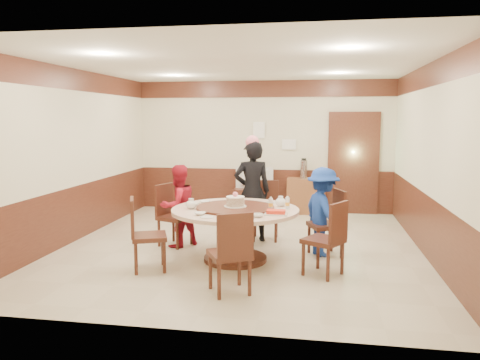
% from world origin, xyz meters
% --- Properties ---
extents(room, '(6.00, 6.04, 2.84)m').
position_xyz_m(room, '(0.01, 0.01, 1.08)').
color(room, beige).
rests_on(room, ground).
extents(banquet_table, '(1.78, 1.78, 0.78)m').
position_xyz_m(banquet_table, '(0.04, -0.75, 0.53)').
color(banquet_table, '#492217').
rests_on(banquet_table, ground).
extents(chair_0, '(0.58, 0.57, 0.97)m').
position_xyz_m(chair_0, '(1.32, -0.28, 0.30)').
color(chair_0, '#492217').
rests_on(chair_0, ground).
extents(chair_1, '(0.46, 0.47, 0.97)m').
position_xyz_m(chair_1, '(0.33, 0.50, 0.30)').
color(chair_1, '#492217').
rests_on(chair_1, ground).
extents(chair_2, '(0.57, 0.57, 0.97)m').
position_xyz_m(chair_2, '(-1.06, -0.11, 0.30)').
color(chair_2, '#492217').
rests_on(chair_2, ground).
extents(chair_3, '(0.58, 0.57, 0.97)m').
position_xyz_m(chair_3, '(-1.03, -1.35, 0.30)').
color(chair_3, '#492217').
rests_on(chair_3, ground).
extents(chair_4, '(0.60, 0.60, 0.97)m').
position_xyz_m(chair_4, '(0.20, -1.98, 0.30)').
color(chair_4, '#492217').
rests_on(chair_4, ground).
extents(chair_5, '(0.61, 0.60, 0.97)m').
position_xyz_m(chair_5, '(1.28, -1.18, 0.30)').
color(chair_5, '#492217').
rests_on(chair_5, ground).
extents(person_standing, '(0.69, 0.56, 1.64)m').
position_xyz_m(person_standing, '(0.12, 0.37, 0.82)').
color(person_standing, black).
rests_on(person_standing, ground).
extents(person_red, '(0.77, 0.79, 1.29)m').
position_xyz_m(person_red, '(-0.97, -0.15, 0.64)').
color(person_red, '#AF1729').
rests_on(person_red, ground).
extents(person_blue, '(0.81, 0.97, 1.30)m').
position_xyz_m(person_blue, '(1.26, -0.28, 0.65)').
color(person_blue, '#173896').
rests_on(person_blue, ground).
extents(birthday_cake, '(0.32, 0.32, 0.21)m').
position_xyz_m(birthday_cake, '(0.04, -0.77, 0.85)').
color(birthday_cake, white).
rests_on(birthday_cake, banquet_table).
extents(teapot_left, '(0.17, 0.15, 0.13)m').
position_xyz_m(teapot_left, '(-0.56, -0.87, 0.81)').
color(teapot_left, white).
rests_on(teapot_left, banquet_table).
extents(teapot_right, '(0.17, 0.15, 0.13)m').
position_xyz_m(teapot_right, '(0.65, -0.47, 0.81)').
color(teapot_right, white).
rests_on(teapot_right, banquet_table).
extents(bowl_0, '(0.16, 0.16, 0.04)m').
position_xyz_m(bowl_0, '(-0.47, -0.42, 0.77)').
color(bowl_0, white).
rests_on(bowl_0, banquet_table).
extents(bowl_1, '(0.14, 0.14, 0.04)m').
position_xyz_m(bowl_1, '(0.43, -1.27, 0.77)').
color(bowl_1, white).
rests_on(bowl_1, banquet_table).
extents(bowl_2, '(0.15, 0.15, 0.04)m').
position_xyz_m(bowl_2, '(-0.33, -1.27, 0.77)').
color(bowl_2, white).
rests_on(bowl_2, banquet_table).
extents(bowl_3, '(0.12, 0.12, 0.04)m').
position_xyz_m(bowl_3, '(0.68, -0.88, 0.77)').
color(bowl_3, white).
rests_on(bowl_3, banquet_table).
extents(saucer_near, '(0.18, 0.18, 0.01)m').
position_xyz_m(saucer_near, '(-0.21, -1.40, 0.76)').
color(saucer_near, white).
rests_on(saucer_near, banquet_table).
extents(saucer_far, '(0.18, 0.18, 0.01)m').
position_xyz_m(saucer_far, '(0.49, -0.25, 0.76)').
color(saucer_far, white).
rests_on(saucer_far, banquet_table).
extents(shrimp_platter, '(0.30, 0.20, 0.06)m').
position_xyz_m(shrimp_platter, '(0.64, -1.08, 0.78)').
color(shrimp_platter, white).
rests_on(shrimp_platter, banquet_table).
extents(bottle_0, '(0.06, 0.06, 0.16)m').
position_xyz_m(bottle_0, '(0.54, -0.76, 0.83)').
color(bottle_0, white).
rests_on(bottle_0, banquet_table).
extents(bottle_1, '(0.06, 0.06, 0.16)m').
position_xyz_m(bottle_1, '(0.76, -0.66, 0.83)').
color(bottle_1, white).
rests_on(bottle_1, banquet_table).
extents(tv_stand, '(0.85, 0.45, 0.50)m').
position_xyz_m(tv_stand, '(-0.18, 2.75, 0.25)').
color(tv_stand, '#492217').
rests_on(tv_stand, ground).
extents(television, '(0.81, 0.13, 0.47)m').
position_xyz_m(television, '(-0.18, 2.75, 0.73)').
color(television, '#939396').
rests_on(television, tv_stand).
extents(side_cabinet, '(0.80, 0.40, 0.75)m').
position_xyz_m(side_cabinet, '(0.94, 2.78, 0.38)').
color(side_cabinet, brown).
rests_on(side_cabinet, ground).
extents(thermos, '(0.15, 0.15, 0.38)m').
position_xyz_m(thermos, '(0.88, 2.78, 0.94)').
color(thermos, silver).
rests_on(thermos, side_cabinet).
extents(notice_left, '(0.25, 0.00, 0.35)m').
position_xyz_m(notice_left, '(-0.10, 2.96, 1.75)').
color(notice_left, white).
rests_on(notice_left, room).
extents(notice_right, '(0.30, 0.00, 0.22)m').
position_xyz_m(notice_right, '(0.55, 2.96, 1.45)').
color(notice_right, white).
rests_on(notice_right, room).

